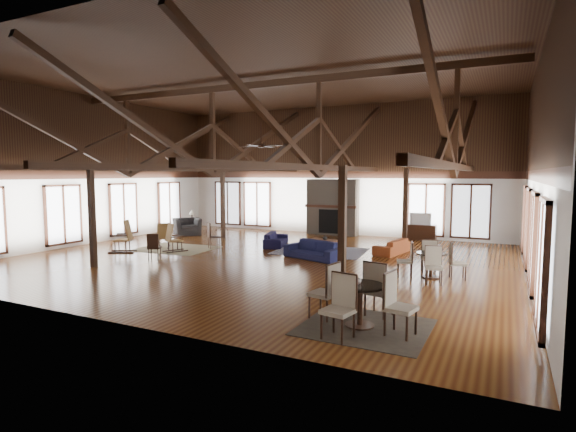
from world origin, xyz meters
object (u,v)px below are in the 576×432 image
at_px(coffee_table, 323,241).
at_px(tv_console, 420,232).
at_px(sofa_navy_front, 313,250).
at_px(cafe_table_near, 360,297).
at_px(sofa_navy_left, 276,239).
at_px(armchair, 187,227).
at_px(cafe_table_far, 431,260).
at_px(sofa_orange, 392,246).

xyz_separation_m(coffee_table, tv_console, (2.76, 4.46, -0.04)).
height_order(sofa_navy_front, cafe_table_near, cafe_table_near).
relative_size(sofa_navy_left, armchair, 1.50).
distance_m(cafe_table_near, tv_console, 11.93).
height_order(sofa_navy_left, cafe_table_far, cafe_table_far).
bearing_deg(cafe_table_near, tv_console, 94.40).
bearing_deg(armchair, cafe_table_far, -69.39).
xyz_separation_m(sofa_navy_front, sofa_orange, (2.15, 2.13, -0.04)).
bearing_deg(cafe_table_near, coffee_table, 116.30).
distance_m(sofa_navy_left, cafe_table_far, 7.06).
relative_size(coffee_table, cafe_table_far, 0.64).
height_order(armchair, cafe_table_far, cafe_table_far).
distance_m(cafe_table_near, cafe_table_far, 4.72).
xyz_separation_m(coffee_table, cafe_table_far, (4.26, -2.75, 0.11)).
height_order(sofa_orange, armchair, armchair).
height_order(sofa_navy_front, sofa_navy_left, sofa_navy_front).
xyz_separation_m(sofa_orange, cafe_table_near, (1.25, -7.98, 0.30)).
height_order(sofa_navy_front, sofa_orange, sofa_navy_front).
distance_m(sofa_orange, tv_console, 3.93).
relative_size(sofa_orange, cafe_table_far, 0.94).
bearing_deg(armchair, tv_console, -32.88).
bearing_deg(cafe_table_near, sofa_orange, 98.89).
distance_m(sofa_orange, armchair, 9.82).
bearing_deg(armchair, sofa_navy_front, -70.92).
bearing_deg(cafe_table_far, sofa_orange, 119.21).
bearing_deg(coffee_table, cafe_table_far, -19.69).
height_order(sofa_orange, cafe_table_near, cafe_table_near).
relative_size(sofa_orange, cafe_table_near, 0.82).
bearing_deg(sofa_navy_left, armchair, 61.89).
height_order(coffee_table, cafe_table_near, cafe_table_near).
relative_size(coffee_table, cafe_table_near, 0.55).
distance_m(sofa_orange, cafe_table_far, 3.78).
bearing_deg(cafe_table_far, sofa_navy_front, 163.73).
distance_m(armchair, cafe_table_near, 14.09).
height_order(sofa_navy_left, sofa_orange, sofa_navy_left).
xyz_separation_m(sofa_orange, cafe_table_far, (1.84, -3.29, 0.22)).
distance_m(sofa_navy_left, cafe_table_near, 9.64).
relative_size(sofa_navy_front, cafe_table_far, 1.09).
height_order(sofa_navy_front, tv_console, tv_console).
distance_m(sofa_navy_front, armchair, 8.17).
distance_m(sofa_navy_front, sofa_navy_left, 3.02).
bearing_deg(cafe_table_near, sofa_navy_left, 126.90).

